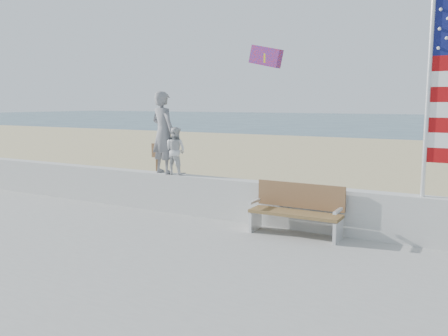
% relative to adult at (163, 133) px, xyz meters
% --- Properties ---
extents(ground, '(220.00, 220.00, 0.00)m').
position_rel_adult_xyz_m(ground, '(1.56, -2.00, -2.05)').
color(ground, '#2E4D5D').
rests_on(ground, ground).
extents(sand, '(90.00, 40.00, 0.08)m').
position_rel_adult_xyz_m(sand, '(1.56, 7.00, -2.01)').
color(sand, tan).
rests_on(sand, ground).
extents(seawall, '(30.00, 0.35, 0.90)m').
position_rel_adult_xyz_m(seawall, '(1.56, 0.00, -1.42)').
color(seawall, beige).
rests_on(seawall, boardwalk).
extents(adult, '(0.80, 0.63, 1.94)m').
position_rel_adult_xyz_m(adult, '(0.00, 0.00, 0.00)').
color(adult, slate).
rests_on(adult, seawall).
extents(child, '(0.55, 0.43, 1.11)m').
position_rel_adult_xyz_m(child, '(0.34, 0.00, -0.41)').
color(child, silver).
rests_on(child, seawall).
extents(bench, '(1.80, 0.57, 1.00)m').
position_rel_adult_xyz_m(bench, '(3.54, -0.45, -1.36)').
color(bench, brown).
rests_on(bench, boardwalk).
extents(flag, '(0.50, 0.08, 3.50)m').
position_rel_adult_xyz_m(flag, '(5.87, -0.00, 0.94)').
color(flag, white).
rests_on(flag, seawall).
extents(parafoil_kite, '(0.90, 0.32, 0.61)m').
position_rel_adult_xyz_m(parafoil_kite, '(1.78, 1.94, 1.83)').
color(parafoil_kite, red).
rests_on(parafoil_kite, ground).
extents(sign, '(0.32, 0.07, 1.46)m').
position_rel_adult_xyz_m(sign, '(-1.94, 2.26, -1.11)').
color(sign, brown).
rests_on(sign, sand).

